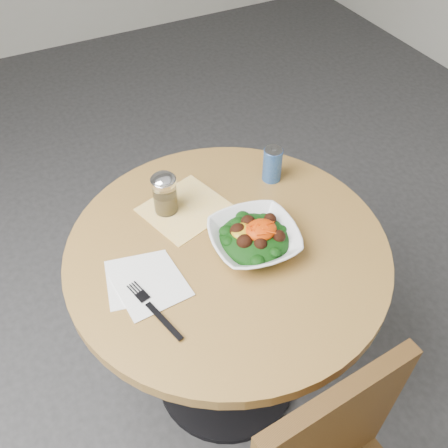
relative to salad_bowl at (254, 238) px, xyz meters
name	(u,v)px	position (x,y,z in m)	size (l,w,h in m)	color
ground	(227,375)	(-0.06, 0.03, -0.78)	(6.00, 6.00, 0.00)	#2D2D2F
table	(227,289)	(-0.06, 0.03, -0.23)	(0.90, 0.90, 0.75)	black
cloth_napkin	(185,209)	(-0.11, 0.22, -0.03)	(0.23, 0.21, 0.00)	#FFB10D
paper_napkins	(145,282)	(-0.31, 0.02, -0.03)	(0.21, 0.22, 0.00)	white
salad_bowl	(254,238)	(0.00, 0.00, 0.00)	(0.27, 0.27, 0.09)	white
fork	(153,309)	(-0.32, -0.07, -0.03)	(0.07, 0.21, 0.00)	black
spice_shaker	(165,194)	(-0.16, 0.24, 0.03)	(0.07, 0.07, 0.13)	silver
beverage_can	(272,164)	(0.19, 0.23, 0.02)	(0.06, 0.06, 0.11)	#0D3398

